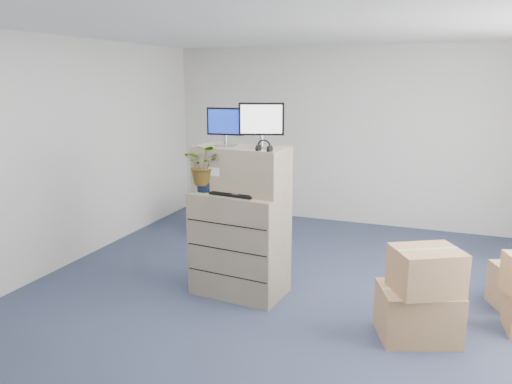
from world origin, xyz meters
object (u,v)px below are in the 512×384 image
(potted_plant, at_px, (205,170))
(office_chair, at_px, (239,212))
(monitor_right, at_px, (261,123))
(filing_cabinet_lower, at_px, (240,243))
(keyboard, at_px, (234,194))
(monitor_left, at_px, (225,124))
(water_bottle, at_px, (248,180))

(potted_plant, distance_m, office_chair, 2.32)
(monitor_right, xyz_separation_m, potted_plant, (-0.56, -0.18, -0.50))
(potted_plant, bearing_deg, filing_cabinet_lower, 18.99)
(keyboard, xyz_separation_m, office_chair, (-0.80, 2.03, -0.79))
(monitor_left, xyz_separation_m, keyboard, (0.17, -0.18, -0.69))
(filing_cabinet_lower, relative_size, potted_plant, 2.59)
(monitor_right, bearing_deg, keyboard, -163.04)
(water_bottle, bearing_deg, office_chair, 115.52)
(monitor_left, height_order, monitor_right, monitor_right)
(keyboard, xyz_separation_m, potted_plant, (-0.33, -0.00, 0.23))
(water_bottle, bearing_deg, potted_plant, -159.15)
(office_chair, bearing_deg, potted_plant, 78.55)
(filing_cabinet_lower, relative_size, keyboard, 2.25)
(keyboard, height_order, office_chair, keyboard)
(filing_cabinet_lower, relative_size, monitor_left, 2.79)
(keyboard, bearing_deg, water_bottle, 67.59)
(monitor_left, distance_m, water_bottle, 0.63)
(filing_cabinet_lower, height_order, water_bottle, water_bottle)
(monitor_left, relative_size, keyboard, 0.81)
(filing_cabinet_lower, relative_size, water_bottle, 4.32)
(potted_plant, relative_size, office_chair, 0.62)
(potted_plant, bearing_deg, keyboard, 0.56)
(monitor_left, xyz_separation_m, monitor_right, (0.41, -0.01, 0.03))
(monitor_left, xyz_separation_m, water_bottle, (0.26, -0.03, -0.58))
(monitor_left, relative_size, monitor_right, 0.88)
(monitor_left, bearing_deg, office_chair, 103.38)
(keyboard, height_order, potted_plant, potted_plant)
(monitor_right, relative_size, keyboard, 0.92)
(monitor_right, relative_size, water_bottle, 1.76)
(monitor_right, relative_size, potted_plant, 1.05)
(water_bottle, bearing_deg, keyboard, -120.33)
(potted_plant, xyz_separation_m, office_chair, (-0.48, 2.03, -1.02))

